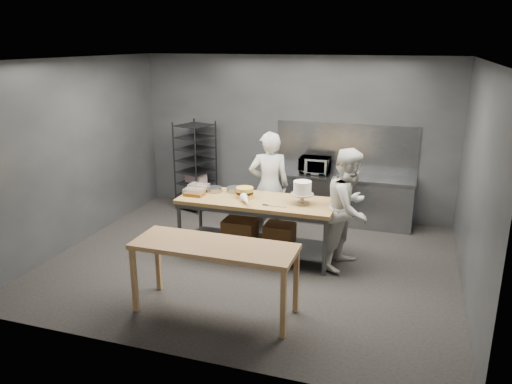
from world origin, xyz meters
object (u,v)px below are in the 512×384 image
microwave (315,165)px  layer_cake (245,192)px  work_table (257,220)px  chef_behind (269,186)px  speed_rack (196,167)px  chef_right (349,209)px  frosted_cake_stand (302,189)px  near_counter (214,251)px

microwave → layer_cake: (-0.71, -1.86, -0.05)m
work_table → chef_behind: (-0.02, 0.73, 0.35)m
speed_rack → chef_right: size_ratio=0.98×
chef_right → chef_behind: bearing=80.7°
chef_right → frosted_cake_stand: bearing=111.4°
speed_rack → work_table: bearing=-44.0°
chef_behind → layer_cake: chef_behind is taller
frosted_cake_stand → near_counter: bearing=-110.3°
chef_right → frosted_cake_stand: (-0.68, -0.06, 0.25)m
chef_behind → chef_right: chef_behind is taller
chef_right → microwave: (-0.89, 1.83, 0.15)m
near_counter → speed_rack: speed_rack is taller
work_table → microwave: size_ratio=4.43×
near_counter → microwave: microwave is taller
work_table → chef_right: 1.43m
layer_cake → frosted_cake_stand: bearing=-2.1°
work_table → frosted_cake_stand: (0.71, -0.01, 0.57)m
work_table → near_counter: (0.05, -1.80, 0.24)m
layer_cake → work_table: bearing=-5.5°
microwave → frosted_cake_stand: size_ratio=1.57×
chef_behind → microwave: (0.53, 1.15, 0.13)m
microwave → layer_cake: bearing=-110.8°
work_table → speed_rack: (-1.86, 1.80, 0.28)m
microwave → layer_cake: size_ratio=2.03×
near_counter → layer_cake: 1.85m
chef_right → microwave: size_ratio=3.31×
near_counter → frosted_cake_stand: size_ratio=5.78×
work_table → microwave: (0.50, 1.88, 0.48)m
near_counter → chef_behind: chef_behind is taller
near_counter → microwave: size_ratio=3.69×
layer_cake → speed_rack: bearing=133.0°
chef_behind → speed_rack: bearing=-51.3°
layer_cake → near_counter: bearing=-82.1°
speed_rack → chef_right: chef_right is taller
chef_right → layer_cake: (-1.60, -0.03, 0.10)m
chef_behind → chef_right: (1.42, -0.68, -0.02)m
near_counter → frosted_cake_stand: 1.94m
speed_rack → chef_right: 3.70m
chef_right → microwave: chef_right is taller
chef_right → speed_rack: bearing=78.0°
work_table → layer_cake: 0.47m
speed_rack → layer_cake: speed_rack is taller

